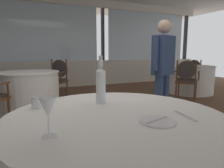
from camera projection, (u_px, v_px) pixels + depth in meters
The scene contains 14 objects.
ground_plane at pixel (85, 139), 2.63m from camera, with size 15.09×15.09×0.00m, color brown.
window_wall_far at pixel (48, 52), 6.25m from camera, with size 11.61×0.14×2.85m.
side_plate at pixel (157, 121), 1.07m from camera, with size 0.20×0.20×0.01m, color white.
butter_knife at pixel (157, 120), 1.07m from camera, with size 0.17×0.02×0.00m, color silver.
dinner_fork at pixel (185, 116), 1.18m from camera, with size 0.21×0.02×0.00m, color silver.
water_bottle at pixel (101, 84), 1.46m from camera, with size 0.07×0.07×0.35m.
wine_glass at pixel (48, 109), 0.87m from camera, with size 0.07×0.07×0.18m.
water_tumbler at pixel (37, 102), 1.36m from camera, with size 0.07×0.07×0.07m, color white.
background_table_0 at pixel (29, 91), 3.93m from camera, with size 1.18×1.18×0.76m.
dining_chair_0_1 at pixel (57, 76), 4.86m from camera, with size 0.66×0.65×0.96m.
background_table_2 at pixel (190, 79), 5.60m from camera, with size 1.27×1.27×0.76m.
dining_chair_2_0 at pixel (186, 77), 4.63m from camera, with size 0.65×0.66×0.96m.
dining_chair_2_1 at pixel (193, 71), 6.51m from camera, with size 0.65×0.66×0.89m.
diner_person_0 at pixel (163, 67), 3.08m from camera, with size 0.50×0.32×1.61m.
Camera 1 is at (-0.65, -2.42, 1.13)m, focal length 32.07 mm.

